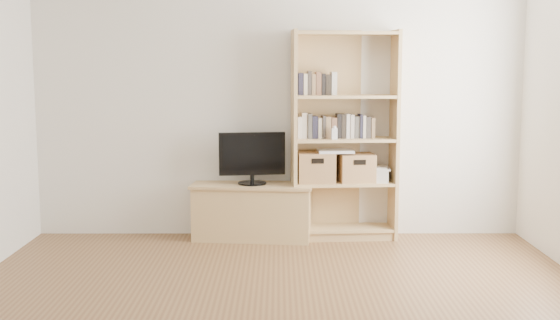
{
  "coord_description": "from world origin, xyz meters",
  "views": [
    {
      "loc": [
        -0.0,
        -3.98,
        1.59
      ],
      "look_at": [
        0.01,
        1.9,
        0.78
      ],
      "focal_mm": 45.0,
      "sensor_mm": 36.0,
      "label": 1
    }
  ],
  "objects_px": {
    "tv_stand": "(252,213)",
    "basket_right": "(357,168)",
    "bookshelf": "(344,136)",
    "baby_monitor": "(335,134)",
    "basket_left": "(316,167)",
    "television": "(252,159)",
    "laptop": "(335,151)"
  },
  "relations": [
    {
      "from": "basket_left",
      "to": "basket_right",
      "type": "bearing_deg",
      "value": 2.46
    },
    {
      "from": "bookshelf",
      "to": "television",
      "type": "xyz_separation_m",
      "value": [
        -0.84,
        -0.03,
        -0.21
      ]
    },
    {
      "from": "baby_monitor",
      "to": "basket_left",
      "type": "bearing_deg",
      "value": 150.67
    },
    {
      "from": "basket_right",
      "to": "laptop",
      "type": "relative_size",
      "value": 0.98
    },
    {
      "from": "tv_stand",
      "to": "basket_right",
      "type": "height_order",
      "value": "basket_right"
    },
    {
      "from": "television",
      "to": "laptop",
      "type": "distance_m",
      "value": 0.76
    },
    {
      "from": "tv_stand",
      "to": "basket_left",
      "type": "bearing_deg",
      "value": 6.62
    },
    {
      "from": "television",
      "to": "basket_left",
      "type": "distance_m",
      "value": 0.59
    },
    {
      "from": "bookshelf",
      "to": "laptop",
      "type": "bearing_deg",
      "value": -164.98
    },
    {
      "from": "bookshelf",
      "to": "baby_monitor",
      "type": "distance_m",
      "value": 0.15
    },
    {
      "from": "bookshelf",
      "to": "basket_right",
      "type": "relative_size",
      "value": 6.11
    },
    {
      "from": "baby_monitor",
      "to": "tv_stand",
      "type": "bearing_deg",
      "value": 174.38
    },
    {
      "from": "bookshelf",
      "to": "television",
      "type": "distance_m",
      "value": 0.86
    },
    {
      "from": "baby_monitor",
      "to": "laptop",
      "type": "distance_m",
      "value": 0.19
    },
    {
      "from": "tv_stand",
      "to": "basket_left",
      "type": "height_order",
      "value": "basket_left"
    },
    {
      "from": "laptop",
      "to": "baby_monitor",
      "type": "bearing_deg",
      "value": -104.22
    },
    {
      "from": "basket_right",
      "to": "basket_left",
      "type": "bearing_deg",
      "value": 177.54
    },
    {
      "from": "bookshelf",
      "to": "basket_left",
      "type": "height_order",
      "value": "bookshelf"
    },
    {
      "from": "bookshelf",
      "to": "laptop",
      "type": "height_order",
      "value": "bookshelf"
    },
    {
      "from": "bookshelf",
      "to": "baby_monitor",
      "type": "bearing_deg",
      "value": -135.0
    },
    {
      "from": "basket_right",
      "to": "television",
      "type": "bearing_deg",
      "value": 175.46
    },
    {
      "from": "bookshelf",
      "to": "basket_right",
      "type": "xyz_separation_m",
      "value": [
        0.12,
        0.0,
        -0.29
      ]
    },
    {
      "from": "tv_stand",
      "to": "basket_left",
      "type": "distance_m",
      "value": 0.72
    },
    {
      "from": "tv_stand",
      "to": "baby_monitor",
      "type": "height_order",
      "value": "baby_monitor"
    },
    {
      "from": "laptop",
      "to": "basket_left",
      "type": "bearing_deg",
      "value": 175.03
    },
    {
      "from": "tv_stand",
      "to": "laptop",
      "type": "relative_size",
      "value": 3.32
    },
    {
      "from": "baby_monitor",
      "to": "basket_right",
      "type": "relative_size",
      "value": 0.32
    },
    {
      "from": "baby_monitor",
      "to": "basket_right",
      "type": "xyz_separation_m",
      "value": [
        0.21,
        0.12,
        -0.32
      ]
    },
    {
      "from": "basket_right",
      "to": "tv_stand",
      "type": "bearing_deg",
      "value": 175.46
    },
    {
      "from": "basket_left",
      "to": "basket_right",
      "type": "xyz_separation_m",
      "value": [
        0.37,
        0.03,
        -0.01
      ]
    },
    {
      "from": "tv_stand",
      "to": "television",
      "type": "relative_size",
      "value": 1.76
    },
    {
      "from": "television",
      "to": "basket_left",
      "type": "bearing_deg",
      "value": -7.74
    }
  ]
}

